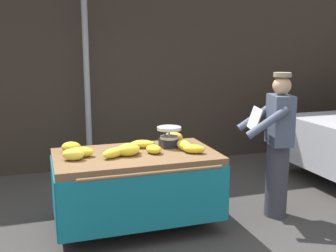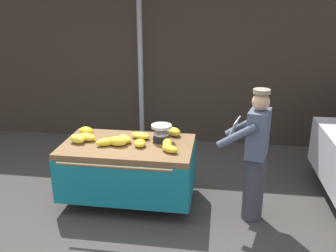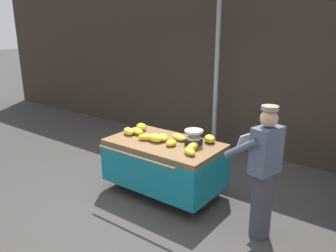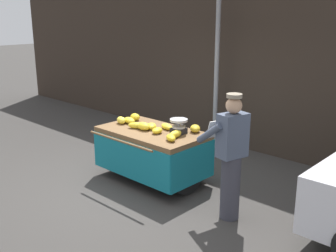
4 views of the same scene
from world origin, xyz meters
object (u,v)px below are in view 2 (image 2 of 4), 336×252
object	(u,v)px
street_pole	(141,68)
banana_bunch_5	(86,137)
banana_bunch_8	(140,143)
banana_bunch_3	(77,139)
banana_bunch_0	(86,131)
banana_bunch_6	(106,142)
banana_bunch_4	(124,139)
banana_bunch_2	(174,132)
banana_bunch_10	(167,143)
vendor_person	(255,156)
weighing_scale	(161,133)
banana_bunch_7	(170,149)
banana_bunch_1	(140,136)
banana_bunch_9	(118,141)
banana_cart	(128,159)

from	to	relation	value
street_pole	banana_bunch_5	world-z (taller)	street_pole
banana_bunch_5	banana_bunch_8	size ratio (longest dim) A/B	1.33
banana_bunch_8	banana_bunch_3	bearing A→B (deg)	-179.43
banana_bunch_0	banana_bunch_8	bearing A→B (deg)	-19.70
banana_bunch_5	banana_bunch_6	bearing A→B (deg)	-22.31
banana_bunch_4	banana_bunch_5	world-z (taller)	banana_bunch_5
banana_bunch_2	banana_bunch_10	size ratio (longest dim) A/B	0.86
street_pole	banana_bunch_3	world-z (taller)	street_pole
banana_bunch_0	banana_bunch_3	distance (m)	0.31
vendor_person	banana_bunch_6	bearing A→B (deg)	177.68
banana_bunch_2	banana_bunch_5	bearing A→B (deg)	-162.39
weighing_scale	banana_bunch_10	xyz separation A→B (m)	(0.11, -0.20, -0.06)
street_pole	banana_bunch_7	size ratio (longest dim) A/B	12.63
banana_bunch_10	banana_bunch_4	bearing A→B (deg)	171.91
banana_bunch_1	vendor_person	xyz separation A→B (m)	(1.52, -0.39, -0.03)
banana_bunch_3	banana_bunch_6	size ratio (longest dim) A/B	0.78
banana_bunch_2	banana_bunch_3	bearing A→B (deg)	-159.18
banana_bunch_6	banana_bunch_9	bearing A→B (deg)	7.79
banana_cart	street_pole	bearing A→B (deg)	97.19
weighing_scale	banana_bunch_6	size ratio (longest dim) A/B	0.99
banana_bunch_6	banana_bunch_10	world-z (taller)	banana_bunch_10
banana_bunch_0	banana_bunch_4	world-z (taller)	banana_bunch_0
banana_cart	banana_bunch_4	world-z (taller)	banana_bunch_4
banana_cart	banana_bunch_2	xyz separation A→B (m)	(0.57, 0.40, 0.29)
banana_bunch_2	banana_bunch_5	size ratio (longest dim) A/B	0.85
street_pole	banana_bunch_10	bearing A→B (deg)	-69.00
banana_bunch_3	banana_bunch_10	distance (m)	1.22
banana_bunch_2	banana_bunch_8	distance (m)	0.60
banana_bunch_0	banana_bunch_2	world-z (taller)	banana_bunch_0
banana_bunch_2	banana_bunch_4	bearing A→B (deg)	-150.55
banana_bunch_0	banana_bunch_1	xyz separation A→B (m)	(0.80, -0.03, -0.02)
street_pole	banana_bunch_2	xyz separation A→B (m)	(0.83, -1.65, -0.59)
banana_bunch_2	banana_bunch_9	world-z (taller)	banana_bunch_9
banana_bunch_1	banana_bunch_2	world-z (taller)	banana_bunch_2
street_pole	banana_bunch_3	distance (m)	2.24
banana_bunch_9	banana_bunch_7	bearing A→B (deg)	-9.42
banana_bunch_1	banana_bunch_9	world-z (taller)	banana_bunch_9
banana_bunch_10	banana_cart	bearing A→B (deg)	175.54
banana_bunch_5	banana_bunch_10	xyz separation A→B (m)	(1.13, -0.07, 0.00)
banana_bunch_9	banana_bunch_10	size ratio (longest dim) A/B	0.93
banana_bunch_2	banana_bunch_1	bearing A→B (deg)	-156.79
street_pole	banana_cart	world-z (taller)	street_pole
banana_bunch_6	banana_bunch_8	size ratio (longest dim) A/B	1.39
banana_bunch_7	banana_bunch_8	xyz separation A→B (m)	(-0.41, 0.13, -0.00)
banana_bunch_2	banana_cart	bearing A→B (deg)	-145.22
banana_bunch_7	banana_bunch_2	bearing A→B (deg)	92.59
weighing_scale	banana_bunch_1	distance (m)	0.32
banana_bunch_4	banana_bunch_9	size ratio (longest dim) A/B	0.95
street_pole	vendor_person	world-z (taller)	street_pole
banana_bunch_3	banana_bunch_9	distance (m)	0.56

